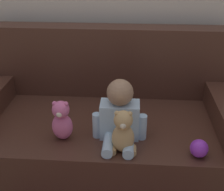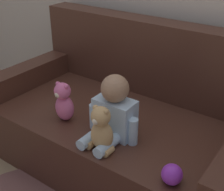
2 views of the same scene
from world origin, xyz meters
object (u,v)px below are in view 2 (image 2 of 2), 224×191
at_px(person_baby, 113,112).
at_px(plush_toy_side, 64,102).
at_px(couch, 125,120).
at_px(teddy_bear_brown, 101,130).
at_px(toy_ball, 172,174).

bearing_deg(person_baby, plush_toy_side, -173.09).
distance_m(couch, person_baby, 0.40).
bearing_deg(teddy_bear_brown, plush_toy_side, 164.52).
height_order(person_baby, teddy_bear_brown, person_baby).
xyz_separation_m(person_baby, teddy_bear_brown, (0.03, -0.14, -0.03)).
relative_size(teddy_bear_brown, plush_toy_side, 1.03).
relative_size(person_baby, toy_ball, 3.67).
bearing_deg(teddy_bear_brown, person_baby, 100.52).
height_order(teddy_bear_brown, plush_toy_side, teddy_bear_brown).
xyz_separation_m(couch, teddy_bear_brown, (0.14, -0.43, 0.22)).
bearing_deg(plush_toy_side, person_baby, 6.91).
xyz_separation_m(person_baby, plush_toy_side, (-0.33, -0.04, -0.03)).
xyz_separation_m(couch, plush_toy_side, (-0.22, -0.33, 0.22)).
bearing_deg(toy_ball, plush_toy_side, 171.69).
relative_size(teddy_bear_brown, toy_ball, 2.60).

